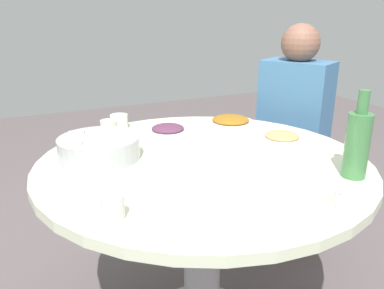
{
  "coord_description": "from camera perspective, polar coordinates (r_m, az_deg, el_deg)",
  "views": [
    {
      "loc": [
        1.17,
        -0.61,
        1.26
      ],
      "look_at": [
        0.05,
        -0.07,
        0.83
      ],
      "focal_mm": 36.72,
      "sensor_mm": 36.0,
      "label": 1
    }
  ],
  "objects": [
    {
      "name": "rice_bowl",
      "position": [
        1.45,
        -13.33,
        -0.4
      ],
      "size": [
        0.29,
        0.29,
        0.09
      ],
      "color": "#B2B5BA",
      "rests_on": "round_dining_table"
    },
    {
      "name": "diner_left",
      "position": [
        2.11,
        14.66,
        4.61
      ],
      "size": [
        0.44,
        0.45,
        0.76
      ],
      "color": "#2D333D",
      "rests_on": "stool_for_diner_left"
    },
    {
      "name": "dish_shrimp",
      "position": [
        1.64,
        12.92,
        0.96
      ],
      "size": [
        0.21,
        0.21,
        0.04
      ],
      "color": "white",
      "rests_on": "round_dining_table"
    },
    {
      "name": "soup_bowl",
      "position": [
        1.13,
        12.96,
        -6.43
      ],
      "size": [
        0.28,
        0.28,
        0.07
      ],
      "color": "white",
      "rests_on": "round_dining_table"
    },
    {
      "name": "round_dining_table",
      "position": [
        1.48,
        1.57,
        -7.58
      ],
      "size": [
        1.19,
        1.19,
        0.75
      ],
      "color": "#99999E",
      "rests_on": "ground"
    },
    {
      "name": "tea_cup_side",
      "position": [
        1.81,
        -10.54,
        3.32
      ],
      "size": [
        0.08,
        0.08,
        0.06
      ],
      "primitive_type": "cylinder",
      "color": "silver",
      "rests_on": "round_dining_table"
    },
    {
      "name": "stool_for_diner_left",
      "position": [
        2.3,
        13.55,
        -8.44
      ],
      "size": [
        0.32,
        0.32,
        0.44
      ],
      "primitive_type": "cylinder",
      "color": "brown",
      "rests_on": "ground"
    },
    {
      "name": "green_bottle",
      "position": [
        1.33,
        22.9,
        0.2
      ],
      "size": [
        0.08,
        0.08,
        0.28
      ],
      "color": "#427D45",
      "rests_on": "round_dining_table"
    },
    {
      "name": "tea_cup_far",
      "position": [
        1.03,
        -11.47,
        -8.93
      ],
      "size": [
        0.06,
        0.06,
        0.06
      ],
      "primitive_type": "cylinder",
      "color": "silver",
      "rests_on": "round_dining_table"
    },
    {
      "name": "dish_eggplant",
      "position": [
        1.7,
        -3.49,
        2.07
      ],
      "size": [
        0.21,
        0.21,
        0.04
      ],
      "color": "silver",
      "rests_on": "round_dining_table"
    },
    {
      "name": "dish_stirfry",
      "position": [
        1.83,
        5.62,
        3.35
      ],
      "size": [
        0.22,
        0.22,
        0.04
      ],
      "color": "white",
      "rests_on": "round_dining_table"
    },
    {
      "name": "tea_cup_near",
      "position": [
        1.71,
        -11.96,
        2.37
      ],
      "size": [
        0.07,
        0.07,
        0.07
      ],
      "primitive_type": "cylinder",
      "color": "silver",
      "rests_on": "round_dining_table"
    }
  ]
}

